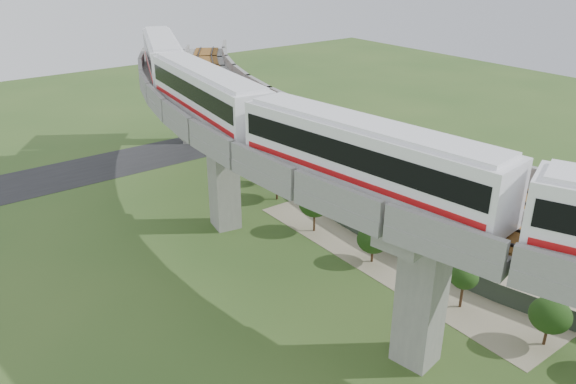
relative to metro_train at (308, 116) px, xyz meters
The scene contains 16 objects.
ground 12.36m from the metro_train, 108.05° to the left, with size 160.00×160.00×0.00m, color #315321.
dirt_lot 18.38m from the metro_train, ahead, with size 18.00×26.00×0.04m, color gray.
asphalt_road 33.44m from the metro_train, 90.66° to the left, with size 60.00×8.00×0.03m, color #232326.
viaduct 4.89m from the metro_train, 17.46° to the left, with size 19.58×73.98×11.40m.
metro_train is the anchor object (origin of this frame).
fence 14.94m from the metro_train, ahead, with size 3.87×38.73×1.50m.
tree_0 29.45m from the metro_train, 65.11° to the left, with size 2.50×2.50×3.41m.
tree_1 21.78m from the metro_train, 65.34° to the left, with size 1.82×1.82×2.23m.
tree_2 17.91m from the metro_train, 61.76° to the left, with size 2.93×2.93×3.78m.
tree_3 13.00m from the metro_train, 46.82° to the left, with size 2.60×2.60×3.63m.
tree_4 12.09m from the metro_train, ahead, with size 2.42×2.42×2.95m.
tree_5 14.35m from the metro_train, 48.87° to the right, with size 1.82×1.82×3.09m.
tree_6 18.30m from the metro_train, 59.75° to the right, with size 2.42×2.42×3.13m.
car_white 16.96m from the metro_train, 11.47° to the right, with size 1.54×3.82×1.30m, color white.
car_red 22.48m from the metro_train, ahead, with size 1.14×3.28×1.08m, color maroon.
car_dark 17.44m from the metro_train, 30.51° to the left, with size 1.79×4.41×1.28m, color black.
Camera 1 is at (-20.25, -26.49, 21.86)m, focal length 35.00 mm.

